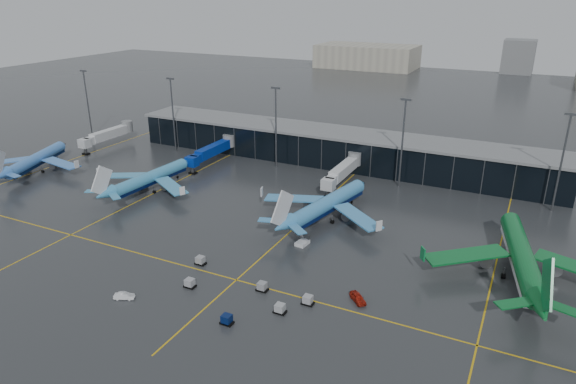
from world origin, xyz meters
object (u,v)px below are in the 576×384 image
at_px(airliner_arkefly, 150,171).
at_px(service_van_white, 124,296).
at_px(airliner_klm_near, 328,195).
at_px(airliner_aer_lingus, 524,244).
at_px(mobile_airstair, 302,241).
at_px(service_van_red, 358,298).
at_px(airliner_klm_west, 35,153).
at_px(baggage_carts, 243,292).

bearing_deg(airliner_arkefly, service_van_white, -51.53).
height_order(airliner_klm_near, service_van_white, airliner_klm_near).
bearing_deg(airliner_klm_near, airliner_arkefly, -164.51).
relative_size(airliner_aer_lingus, service_van_white, 11.97).
bearing_deg(airliner_klm_near, service_van_white, -100.58).
height_order(airliner_arkefly, airliner_aer_lingus, airliner_aer_lingus).
xyz_separation_m(mobile_airstair, service_van_red, (18.45, -15.86, -0.03)).
relative_size(airliner_klm_west, service_van_white, 10.17).
height_order(airliner_arkefly, airliner_klm_near, airliner_klm_near).
bearing_deg(service_van_red, baggage_carts, 155.78).
bearing_deg(service_van_white, mobile_airstair, -55.86).
xyz_separation_m(airliner_arkefly, mobile_airstair, (52.62, -11.85, -4.96)).
bearing_deg(mobile_airstair, airliner_arkefly, 174.38).
distance_m(airliner_aer_lingus, baggage_carts, 55.16).
relative_size(airliner_klm_near, service_van_red, 9.28).
xyz_separation_m(airliner_klm_near, service_van_white, (-19.89, -49.88, -5.56)).
relative_size(baggage_carts, service_van_red, 6.49).
xyz_separation_m(mobile_airstair, service_van_white, (-20.32, -34.08, -0.15)).
xyz_separation_m(airliner_aer_lingus, service_van_red, (-25.63, -23.12, -6.17)).
bearing_deg(airliner_arkefly, baggage_carts, -31.21).
distance_m(airliner_arkefly, service_van_white, 56.38).
distance_m(service_van_red, service_van_white, 42.84).
bearing_deg(mobile_airstair, baggage_carts, -85.98).
xyz_separation_m(airliner_arkefly, service_van_white, (32.30, -45.93, -5.11)).
height_order(airliner_klm_west, airliner_aer_lingus, airliner_aer_lingus).
xyz_separation_m(airliner_arkefly, airliner_klm_near, (52.19, 3.95, 0.45)).
bearing_deg(service_van_red, airliner_klm_near, 75.32).
distance_m(airliner_klm_near, service_van_white, 53.98).
height_order(airliner_arkefly, service_van_red, airliner_arkefly).
height_order(mobile_airstair, service_van_red, mobile_airstair).
relative_size(airliner_klm_near, service_van_white, 10.71).
relative_size(baggage_carts, service_van_white, 7.49).
distance_m(airliner_arkefly, airliner_klm_near, 52.34).
distance_m(airliner_arkefly, airliner_aer_lingus, 96.82).
xyz_separation_m(airliner_aer_lingus, mobile_airstair, (-44.09, -7.27, -6.13)).
height_order(airliner_klm_west, mobile_airstair, airliner_klm_west).
relative_size(airliner_arkefly, service_van_red, 8.61).
distance_m(airliner_aer_lingus, service_van_white, 76.79).
height_order(airliner_klm_west, baggage_carts, airliner_klm_west).
relative_size(baggage_carts, mobile_airstair, 8.15).
bearing_deg(airliner_klm_near, airliner_aer_lingus, 0.32).
xyz_separation_m(baggage_carts, service_van_red, (19.71, 7.67, -0.02)).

